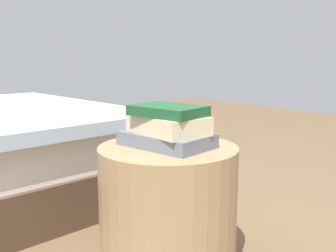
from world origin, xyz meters
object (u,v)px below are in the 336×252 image
book_slate (166,140)px  book_forest (168,111)px  side_table (168,208)px  book_cream (169,124)px

book_slate → book_forest: book_forest is taller
side_table → book_cream: 0.30m
book_slate → book_cream: bearing=-151.3°
side_table → book_cream: bearing=-119.0°
book_slate → side_table: bearing=-166.4°
side_table → book_slate: size_ratio=1.61×
book_slate → book_cream: book_cream is taller
book_slate → book_cream: (-0.01, -0.01, 0.05)m
book_cream → book_slate: bearing=40.0°
book_cream → book_forest: (-0.01, 0.01, 0.05)m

